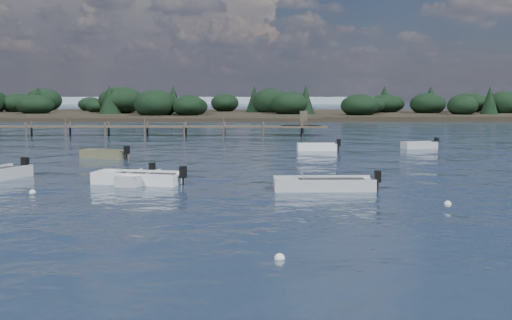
{
  "coord_description": "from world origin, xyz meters",
  "views": [
    {
      "loc": [
        -1.23,
        -21.91,
        4.88
      ],
      "look_at": [
        -1.2,
        14.0,
        1.0
      ],
      "focal_mm": 45.0,
      "sensor_mm": 36.0,
      "label": 1
    }
  ],
  "objects_px": {
    "dinghy_mid_white_a": "(323,186)",
    "tender_far_grey_b": "(419,146)",
    "dinghy_mid_grey": "(138,180)",
    "jetty": "(68,127)",
    "tender_far_white": "(317,149)",
    "tender_far_grey": "(104,156)",
    "dinghy_extra_b": "(139,180)"
  },
  "relations": [
    {
      "from": "jetty",
      "to": "tender_far_grey",
      "type": "bearing_deg",
      "value": -67.97
    },
    {
      "from": "dinghy_extra_b",
      "to": "jetty",
      "type": "relative_size",
      "value": 0.06
    },
    {
      "from": "tender_far_grey_b",
      "to": "jetty",
      "type": "xyz_separation_m",
      "value": [
        -34.49,
        15.45,
        0.82
      ]
    },
    {
      "from": "dinghy_mid_grey",
      "to": "jetty",
      "type": "height_order",
      "value": "jetty"
    },
    {
      "from": "tender_far_grey_b",
      "to": "tender_far_grey",
      "type": "height_order",
      "value": "tender_far_grey"
    },
    {
      "from": "dinghy_extra_b",
      "to": "tender_far_white",
      "type": "distance_m",
      "value": 21.59
    },
    {
      "from": "dinghy_extra_b",
      "to": "jetty",
      "type": "bearing_deg",
      "value": 111.61
    },
    {
      "from": "tender_far_grey_b",
      "to": "tender_far_white",
      "type": "distance_m",
      "value": 9.22
    },
    {
      "from": "tender_far_grey_b",
      "to": "dinghy_mid_white_a",
      "type": "height_order",
      "value": "dinghy_mid_white_a"
    },
    {
      "from": "dinghy_mid_grey",
      "to": "jetty",
      "type": "relative_size",
      "value": 0.08
    },
    {
      "from": "jetty",
      "to": "dinghy_mid_white_a",
      "type": "bearing_deg",
      "value": -58.13
    },
    {
      "from": "jetty",
      "to": "tender_far_white",
      "type": "bearing_deg",
      "value": -34.61
    },
    {
      "from": "tender_far_grey_b",
      "to": "dinghy_mid_white_a",
      "type": "relative_size",
      "value": 0.64
    },
    {
      "from": "dinghy_mid_white_a",
      "to": "tender_far_grey_b",
      "type": "bearing_deg",
      "value": 65.19
    },
    {
      "from": "dinghy_mid_grey",
      "to": "tender_far_grey",
      "type": "bearing_deg",
      "value": 110.37
    },
    {
      "from": "tender_far_grey",
      "to": "dinghy_mid_grey",
      "type": "distance_m",
      "value": 13.78
    },
    {
      "from": "dinghy_mid_grey",
      "to": "tender_far_grey_b",
      "type": "bearing_deg",
      "value": 45.97
    },
    {
      "from": "tender_far_grey_b",
      "to": "dinghy_mid_white_a",
      "type": "distance_m",
      "value": 25.29
    },
    {
      "from": "dinghy_mid_white_a",
      "to": "tender_far_white",
      "type": "bearing_deg",
      "value": 85.46
    },
    {
      "from": "tender_far_grey_b",
      "to": "dinghy_mid_grey",
      "type": "distance_m",
      "value": 29.08
    },
    {
      "from": "dinghy_mid_grey",
      "to": "dinghy_mid_white_a",
      "type": "xyz_separation_m",
      "value": [
        9.6,
        -2.05,
        -0.01
      ]
    },
    {
      "from": "dinghy_extra_b",
      "to": "tender_far_grey",
      "type": "bearing_deg",
      "value": 110.82
    },
    {
      "from": "tender_far_grey_b",
      "to": "dinghy_extra_b",
      "type": "height_order",
      "value": "tender_far_grey_b"
    },
    {
      "from": "tender_far_grey",
      "to": "tender_far_white",
      "type": "height_order",
      "value": "same"
    },
    {
      "from": "tender_far_grey",
      "to": "tender_far_white",
      "type": "xyz_separation_m",
      "value": [
        16.05,
        5.81,
        0.0
      ]
    },
    {
      "from": "tender_far_white",
      "to": "dinghy_mid_grey",
      "type": "bearing_deg",
      "value": -120.99
    },
    {
      "from": "dinghy_extra_b",
      "to": "dinghy_mid_white_a",
      "type": "relative_size",
      "value": 0.77
    },
    {
      "from": "tender_far_grey_b",
      "to": "tender_far_grey",
      "type": "xyz_separation_m",
      "value": [
        -25.01,
        -7.98,
        0.01
      ]
    },
    {
      "from": "tender_far_grey_b",
      "to": "tender_far_grey",
      "type": "bearing_deg",
      "value": -162.3
    },
    {
      "from": "tender_far_white",
      "to": "dinghy_mid_white_a",
      "type": "bearing_deg",
      "value": -94.54
    },
    {
      "from": "tender_far_grey_b",
      "to": "tender_far_grey",
      "type": "distance_m",
      "value": 26.25
    },
    {
      "from": "tender_far_grey_b",
      "to": "tender_far_white",
      "type": "relative_size",
      "value": 0.95
    }
  ]
}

